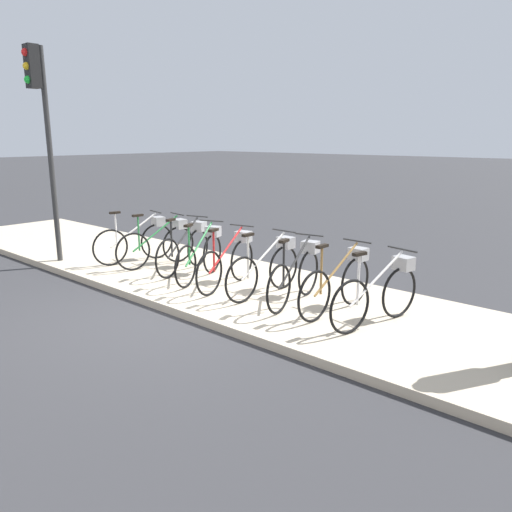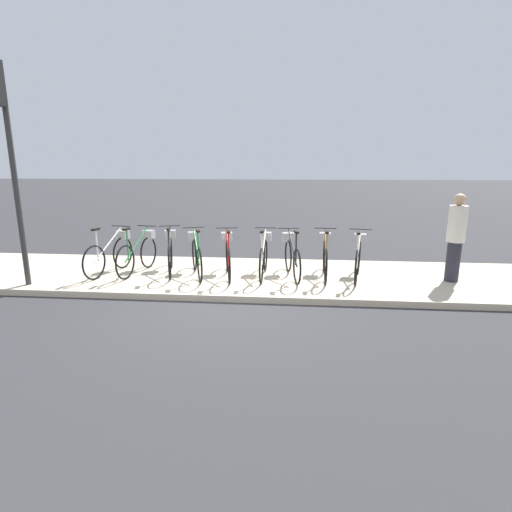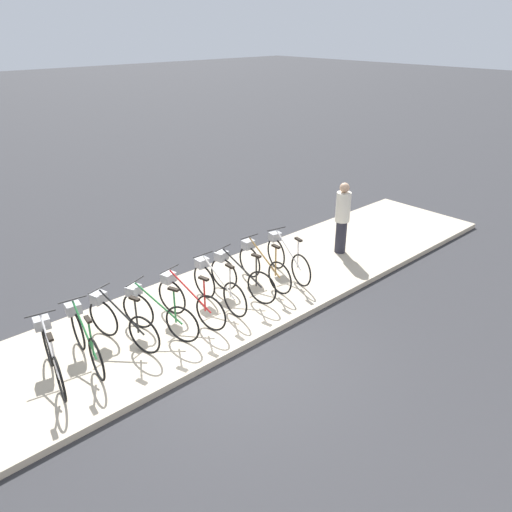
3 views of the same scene
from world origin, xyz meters
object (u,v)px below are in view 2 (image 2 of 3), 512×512
object	(u,v)px
parked_bicycle_0	(112,252)
pedestrian	(456,236)
parked_bicycle_2	(170,252)
parked_bicycle_3	(196,254)
parked_bicycle_4	(228,255)
parked_bicycle_7	(325,255)
parked_bicycle_5	(264,255)
parked_bicycle_8	(358,257)
parked_bicycle_1	(139,252)
traffic_light	(4,131)
parked_bicycle_6	(292,255)

from	to	relation	value
parked_bicycle_0	pedestrian	xyz separation A→B (m)	(7.00, 0.00, 0.46)
parked_bicycle_0	pedestrian	distance (m)	7.01
parked_bicycle_2	parked_bicycle_3	distance (m)	0.63
parked_bicycle_3	parked_bicycle_4	size ratio (longest dim) A/B	0.96
parked_bicycle_4	parked_bicycle_7	distance (m)	2.00
parked_bicycle_2	parked_bicycle_7	xyz separation A→B (m)	(3.27, -0.04, 0.00)
parked_bicycle_4	parked_bicycle_7	size ratio (longest dim) A/B	0.98
parked_bicycle_7	pedestrian	distance (m)	2.53
parked_bicycle_0	parked_bicycle_5	world-z (taller)	same
parked_bicycle_7	parked_bicycle_8	distance (m)	0.66
parked_bicycle_1	parked_bicycle_8	bearing A→B (deg)	-0.53
parked_bicycle_2	traffic_light	distance (m)	3.67
pedestrian	parked_bicycle_0	bearing A→B (deg)	-179.99
parked_bicycle_1	parked_bicycle_6	distance (m)	3.24
parked_bicycle_0	traffic_light	world-z (taller)	traffic_light
parked_bicycle_0	parked_bicycle_4	bearing A→B (deg)	-0.77
parked_bicycle_0	parked_bicycle_6	world-z (taller)	same
parked_bicycle_1	pedestrian	size ratio (longest dim) A/B	0.96
parked_bicycle_3	traffic_light	world-z (taller)	traffic_light
parked_bicycle_3	parked_bicycle_4	xyz separation A→B (m)	(0.67, -0.01, 0.00)
parked_bicycle_1	parked_bicycle_2	xyz separation A→B (m)	(0.65, 0.07, 0.00)
parked_bicycle_3	parked_bicycle_4	bearing A→B (deg)	-1.16
parked_bicycle_1	pedestrian	bearing A→B (deg)	-0.72
traffic_light	parked_bicycle_5	bearing A→B (deg)	14.36
parked_bicycle_3	parked_bicycle_6	size ratio (longest dim) A/B	0.96
pedestrian	parked_bicycle_2	bearing A→B (deg)	178.51
parked_bicycle_2	parked_bicycle_7	size ratio (longest dim) A/B	0.97
parked_bicycle_6	pedestrian	size ratio (longest dim) A/B	0.95
pedestrian	parked_bicycle_5	bearing A→B (deg)	179.31
parked_bicycle_1	parked_bicycle_4	xyz separation A→B (m)	(1.93, -0.12, 0.00)
parked_bicycle_8	parked_bicycle_2	bearing A→B (deg)	178.37
parked_bicycle_0	parked_bicycle_1	size ratio (longest dim) A/B	0.99
parked_bicycle_7	parked_bicycle_5	bearing A→B (deg)	-177.11
parked_bicycle_5	traffic_light	bearing A→B (deg)	-165.64
parked_bicycle_0	parked_bicycle_8	bearing A→B (deg)	0.45
parked_bicycle_7	traffic_light	bearing A→B (deg)	-168.08
parked_bicycle_5	parked_bicycle_7	xyz separation A→B (m)	(1.26, 0.06, 0.00)
parked_bicycle_4	traffic_light	xyz separation A→B (m)	(-3.75, -1.07, 2.40)
parked_bicycle_1	pedestrian	distance (m)	6.43
parked_bicycle_3	parked_bicycle_1	bearing A→B (deg)	175.35
parked_bicycle_0	traffic_light	xyz separation A→B (m)	(-1.24, -1.10, 2.40)
parked_bicycle_5	pedestrian	world-z (taller)	pedestrian
parked_bicycle_7	parked_bicycle_0	bearing A→B (deg)	-178.60
parked_bicycle_0	parked_bicycle_8	distance (m)	5.16
parked_bicycle_3	parked_bicycle_4	world-z (taller)	same
parked_bicycle_3	parked_bicycle_8	xyz separation A→B (m)	(3.32, 0.06, 0.00)
parked_bicycle_8	pedestrian	xyz separation A→B (m)	(1.83, -0.04, 0.46)
parked_bicycle_4	parked_bicycle_5	size ratio (longest dim) A/B	0.98
parked_bicycle_6	pedestrian	world-z (taller)	pedestrian
parked_bicycle_6	parked_bicycle_8	size ratio (longest dim) A/B	1.00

